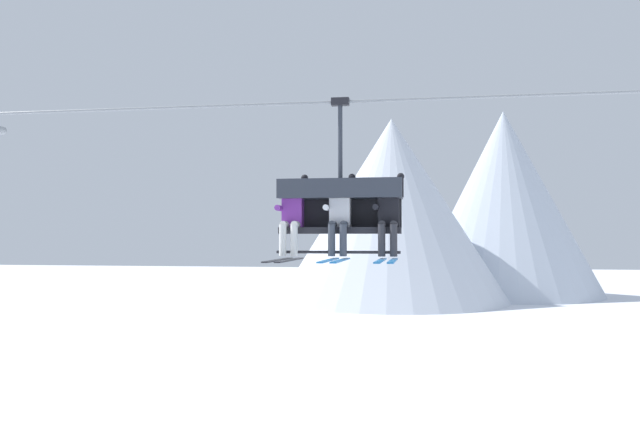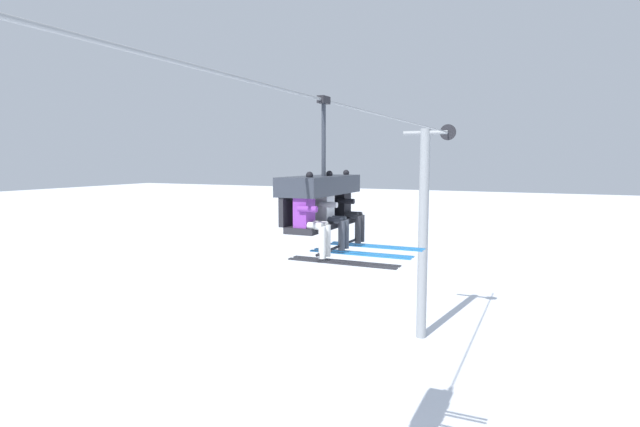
{
  "view_description": "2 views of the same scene",
  "coord_description": "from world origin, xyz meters",
  "px_view_note": "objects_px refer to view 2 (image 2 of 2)",
  "views": [
    {
      "loc": [
        0.51,
        -10.46,
        5.49
      ],
      "look_at": [
        -1.01,
        -0.98,
        5.85
      ],
      "focal_mm": 35.0,
      "sensor_mm": 36.0,
      "label": 1
    },
    {
      "loc": [
        -8.17,
        -4.2,
        6.66
      ],
      "look_at": [
        -0.76,
        -0.76,
        5.77
      ],
      "focal_mm": 28.0,
      "sensor_mm": 36.0,
      "label": 2
    }
  ],
  "objects_px": {
    "lift_tower_far": "(424,229)",
    "skier_purple": "(311,215)",
    "skier_black": "(348,207)",
    "chairlift_chair": "(320,193)",
    "skier_white": "(331,211)"
  },
  "relations": [
    {
      "from": "lift_tower_far",
      "to": "skier_purple",
      "type": "height_order",
      "value": "lift_tower_far"
    },
    {
      "from": "lift_tower_far",
      "to": "skier_black",
      "type": "distance_m",
      "value": 10.05
    },
    {
      "from": "chairlift_chair",
      "to": "skier_black",
      "type": "xyz_separation_m",
      "value": [
        0.76,
        -0.21,
        -0.28
      ]
    },
    {
      "from": "lift_tower_far",
      "to": "skier_white",
      "type": "distance_m",
      "value": 10.79
    },
    {
      "from": "lift_tower_far",
      "to": "skier_white",
      "type": "bearing_deg",
      "value": -175.03
    },
    {
      "from": "skier_purple",
      "to": "skier_white",
      "type": "xyz_separation_m",
      "value": [
        0.75,
        0.0,
        0.0
      ]
    },
    {
      "from": "chairlift_chair",
      "to": "skier_purple",
      "type": "height_order",
      "value": "chairlift_chair"
    },
    {
      "from": "skier_purple",
      "to": "skier_black",
      "type": "bearing_deg",
      "value": 0.0
    },
    {
      "from": "chairlift_chair",
      "to": "skier_purple",
      "type": "relative_size",
      "value": 1.43
    },
    {
      "from": "lift_tower_far",
      "to": "skier_purple",
      "type": "xyz_separation_m",
      "value": [
        -11.36,
        -0.92,
        1.71
      ]
    },
    {
      "from": "chairlift_chair",
      "to": "skier_white",
      "type": "xyz_separation_m",
      "value": [
        0.0,
        -0.21,
        -0.28
      ]
    },
    {
      "from": "lift_tower_far",
      "to": "chairlift_chair",
      "type": "xyz_separation_m",
      "value": [
        -10.61,
        -0.71,
        1.99
      ]
    },
    {
      "from": "lift_tower_far",
      "to": "skier_purple",
      "type": "relative_size",
      "value": 4.65
    },
    {
      "from": "lift_tower_far",
      "to": "skier_purple",
      "type": "distance_m",
      "value": 11.53
    },
    {
      "from": "chairlift_chair",
      "to": "skier_purple",
      "type": "distance_m",
      "value": 0.83
    }
  ]
}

